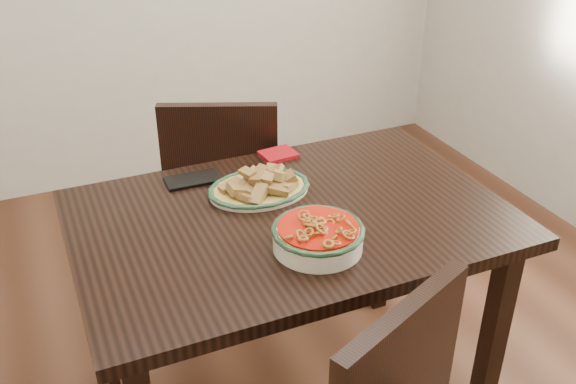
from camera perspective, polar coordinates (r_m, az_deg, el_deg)
name	(u,v)px	position (r m, az deg, el deg)	size (l,w,h in m)	color
floor	(275,375)	(2.40, -1.17, -15.97)	(3.50, 3.50, 0.00)	#3D2013
dining_table	(291,241)	(1.90, 0.24, -4.36)	(1.23, 0.82, 0.75)	black
chair_far	(224,188)	(2.51, -5.70, 0.33)	(0.55, 0.55, 0.89)	black
fish_plate	(259,179)	(1.94, -2.60, 1.14)	(0.31, 0.24, 0.11)	beige
noodle_bowl	(318,234)	(1.68, 2.68, -3.73)	(0.25, 0.25, 0.08)	#F4EACE
smartphone	(193,180)	(2.04, -8.49, 1.09)	(0.17, 0.09, 0.01)	black
napkin	(278,154)	(2.18, -0.87, 3.38)	(0.11, 0.10, 0.01)	#9C0B12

